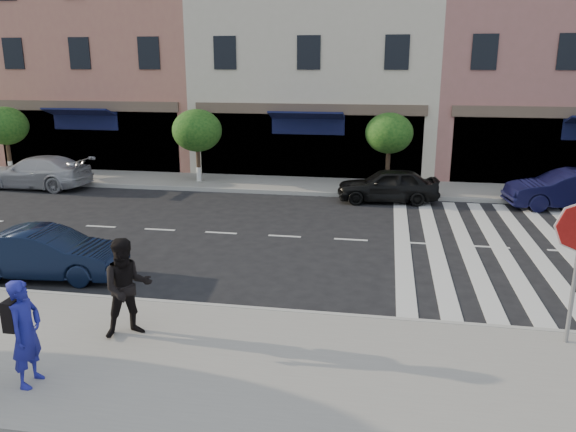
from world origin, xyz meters
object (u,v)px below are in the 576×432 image
object	(u,v)px
car_near_mid	(46,253)
car_far_left	(37,172)
car_far_right	(568,189)
walker	(127,288)
photographer	(26,333)
car_far_mid	(388,185)

from	to	relation	value
car_near_mid	car_far_left	distance (m)	11.21
car_near_mid	car_far_right	xyz separation A→B (m)	(14.48, 9.40, 0.08)
walker	car_near_mid	bearing A→B (deg)	108.82
photographer	car_far_left	size ratio (longest dim) A/B	0.38
walker	car_far_mid	world-z (taller)	walker
car_near_mid	car_far_mid	xyz separation A→B (m)	(8.13, 9.31, 0.03)
car_near_mid	car_far_left	bearing A→B (deg)	29.45
car_far_left	car_far_mid	distance (m)	14.47
car_far_left	car_far_mid	world-z (taller)	car_far_left
car_near_mid	car_far_mid	distance (m)	12.36
car_near_mid	car_far_left	world-z (taller)	car_far_left
walker	car_far_right	xyz separation A→B (m)	(11.04, 12.14, -0.39)
car_far_mid	car_far_right	size ratio (longest dim) A/B	0.89
photographer	car_near_mid	xyz separation A→B (m)	(-2.63, 4.57, -0.41)
car_far_mid	car_far_right	distance (m)	6.35
walker	car_near_mid	xyz separation A→B (m)	(-3.44, 2.74, -0.48)
walker	car_far_mid	size ratio (longest dim) A/B	0.50
car_far_left	car_far_mid	size ratio (longest dim) A/B	1.23
car_far_left	car_far_mid	bearing A→B (deg)	92.67
car_far_mid	photographer	bearing A→B (deg)	-27.68
photographer	car_far_mid	size ratio (longest dim) A/B	0.46
photographer	car_far_right	bearing A→B (deg)	-40.91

